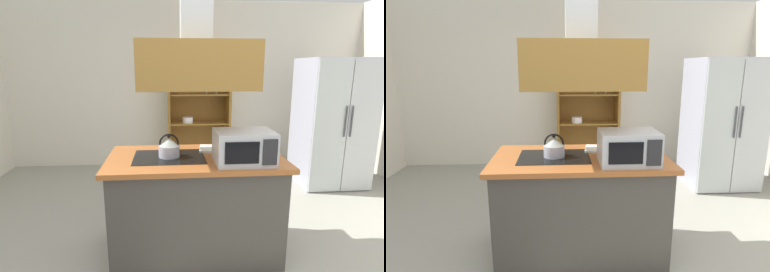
{
  "view_description": "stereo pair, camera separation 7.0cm",
  "coord_description": "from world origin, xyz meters",
  "views": [
    {
      "loc": [
        -0.35,
        -2.12,
        1.64
      ],
      "look_at": [
        -0.12,
        0.68,
        1.0
      ],
      "focal_mm": 27.92,
      "sensor_mm": 36.0,
      "label": 1
    },
    {
      "loc": [
        -0.28,
        -2.13,
        1.64
      ],
      "look_at": [
        -0.12,
        0.68,
        1.0
      ],
      "focal_mm": 27.92,
      "sensor_mm": 36.0,
      "label": 2
    }
  ],
  "objects": [
    {
      "name": "dish_cabinet",
      "position": [
        0.16,
        2.78,
        0.83
      ],
      "size": [
        1.02,
        0.4,
        1.88
      ],
      "color": "brown",
      "rests_on": "ground"
    },
    {
      "name": "refrigerator",
      "position": [
        1.96,
        1.83,
        0.89
      ],
      "size": [
        0.9,
        0.77,
        1.77
      ],
      "color": "#B0B3C6",
      "rests_on": "ground"
    },
    {
      "name": "wall_back",
      "position": [
        0.0,
        3.0,
        1.35
      ],
      "size": [
        6.0,
        0.12,
        2.7
      ],
      "primitive_type": "cube",
      "color": "silver",
      "rests_on": "ground"
    },
    {
      "name": "kettle",
      "position": [
        -0.34,
        0.33,
        0.99
      ],
      "size": [
        0.18,
        0.18,
        0.2
      ],
      "color": "#B0B4C3",
      "rests_on": "kitchen_island"
    },
    {
      "name": "microwave",
      "position": [
        0.25,
        0.12,
        1.03
      ],
      "size": [
        0.46,
        0.35,
        0.26
      ],
      "color": "#B7BABF",
      "rests_on": "kitchen_island"
    },
    {
      "name": "range_hood",
      "position": [
        -0.12,
        0.33,
        1.77
      ],
      "size": [
        0.9,
        0.7,
        1.22
      ],
      "color": "olive"
    },
    {
      "name": "cutting_board",
      "position": [
        0.11,
        0.52,
        0.91
      ],
      "size": [
        0.37,
        0.29,
        0.02
      ],
      "primitive_type": "cube",
      "rotation": [
        0.0,
        0.0,
        -0.15
      ],
      "color": "white",
      "rests_on": "kitchen_island"
    },
    {
      "name": "kitchen_island",
      "position": [
        -0.12,
        0.33,
        0.45
      ],
      "size": [
        1.5,
        0.82,
        0.9
      ],
      "color": "#43403A",
      "rests_on": "ground"
    }
  ]
}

